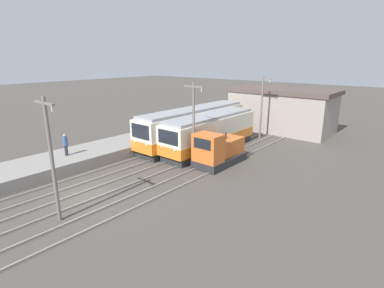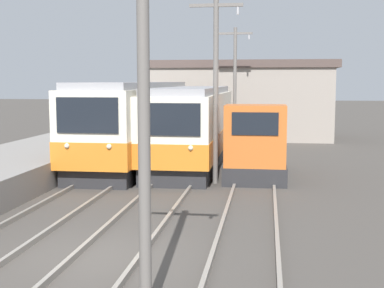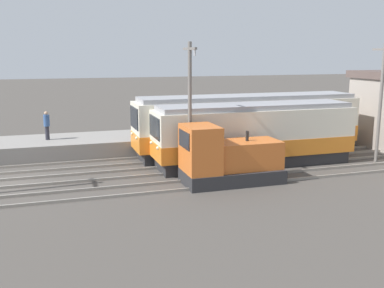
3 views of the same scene
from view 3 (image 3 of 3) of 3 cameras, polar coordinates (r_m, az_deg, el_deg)
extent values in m
plane|color=#47423D|center=(24.51, -22.17, -4.65)|extent=(200.00, 200.00, 0.00)
cube|color=gray|center=(30.47, -21.39, -0.60)|extent=(4.50, 54.00, 0.99)
cube|color=gray|center=(27.70, -21.69, -2.67)|extent=(0.10, 60.00, 0.14)
cube|color=gray|center=(26.31, -21.89, -3.41)|extent=(0.10, 60.00, 0.14)
cube|color=gray|center=(25.00, -22.10, -4.18)|extent=(0.10, 60.00, 0.14)
cube|color=gray|center=(23.61, -22.35, -5.08)|extent=(0.10, 60.00, 0.14)
cube|color=gray|center=(22.12, -22.66, -6.19)|extent=(0.10, 60.00, 0.14)
cube|color=gray|center=(20.76, -22.98, -7.36)|extent=(0.10, 60.00, 0.14)
cube|color=#28282B|center=(29.44, 7.03, -0.58)|extent=(2.58, 14.11, 0.70)
cube|color=silver|center=(29.13, 7.11, 2.84)|extent=(2.80, 14.70, 2.85)
cube|color=orange|center=(29.28, 7.07, 1.07)|extent=(2.84, 14.74, 1.03)
cube|color=black|center=(26.83, -7.36, 3.34)|extent=(2.24, 0.06, 1.26)
sphere|color=silver|center=(27.75, -7.61, 1.33)|extent=(0.18, 0.18, 0.18)
sphere|color=silver|center=(26.26, -7.02, 0.77)|extent=(0.18, 0.18, 0.18)
cube|color=#939399|center=(28.94, 7.19, 5.91)|extent=(2.46, 14.11, 0.28)
cube|color=#28282B|center=(26.60, 7.80, -1.89)|extent=(2.58, 11.29, 0.70)
cube|color=silver|center=(26.27, 7.90, 1.64)|extent=(2.80, 11.76, 2.63)
cube|color=orange|center=(26.43, 7.85, -0.16)|extent=(2.84, 11.80, 0.95)
cube|color=black|center=(24.26, -4.79, 2.15)|extent=(2.24, 0.06, 1.16)
sphere|color=silver|center=(25.17, -5.16, 0.18)|extent=(0.18, 0.18, 0.18)
sphere|color=silver|center=(23.70, -4.36, -0.51)|extent=(0.18, 0.18, 0.18)
cube|color=#939399|center=(26.07, 7.98, 4.79)|extent=(2.46, 11.29, 0.28)
cube|color=#28282B|center=(22.91, 5.08, -4.01)|extent=(2.40, 5.00, 0.70)
cube|color=#D16628|center=(21.97, 1.05, -0.61)|extent=(2.28, 1.60, 2.30)
cube|color=black|center=(21.62, -1.00, 0.56)|extent=(1.68, 0.04, 0.83)
cube|color=#D16628|center=(22.97, 6.96, -1.31)|extent=(1.92, 3.30, 1.40)
cylinder|color=black|center=(22.78, 7.02, 1.02)|extent=(0.16, 0.16, 0.50)
cylinder|color=slate|center=(23.08, -0.28, 4.15)|extent=(0.20, 0.20, 7.02)
cube|color=slate|center=(22.89, -0.29, 12.01)|extent=(2.00, 0.12, 0.12)
cylinder|color=#B2B2B7|center=(22.13, 0.34, 11.52)|extent=(0.10, 0.10, 0.30)
cylinder|color=slate|center=(28.86, 22.80, 4.72)|extent=(0.20, 0.20, 7.02)
cylinder|color=#282833|center=(30.20, -17.90, 1.34)|extent=(0.26, 0.26, 0.88)
cylinder|color=#335184|center=(30.08, -17.99, 2.86)|extent=(0.38, 0.38, 0.73)
sphere|color=tan|center=(30.02, -18.05, 3.76)|extent=(0.22, 0.22, 0.22)
camera|label=1|loc=(13.54, -81.31, 12.35)|focal=28.00mm
camera|label=2|loc=(24.05, -50.83, 1.12)|focal=50.00mm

